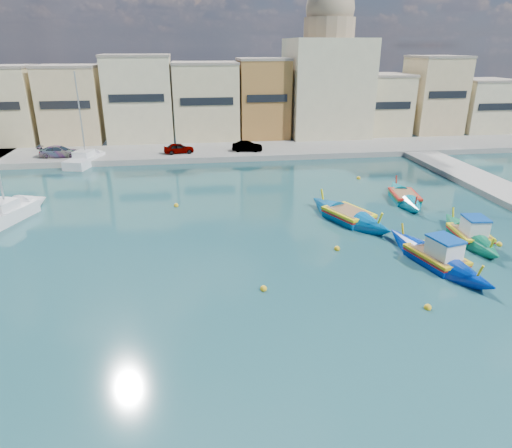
{
  "coord_description": "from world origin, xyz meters",
  "views": [
    {
      "loc": [
        -7.84,
        -20.12,
        11.75
      ],
      "look_at": [
        -4.11,
        6.0,
        1.4
      ],
      "focal_mm": 32.0,
      "sensor_mm": 36.0,
      "label": 1
    }
  ],
  "objects_px": {
    "yacht_north": "(92,158)",
    "yacht_midnorth": "(19,209)",
    "church_block": "(327,73)",
    "luzzu_blue_cabin": "(470,236)",
    "luzzu_turquoise_cabin": "(436,258)",
    "luzzu_cyan_mid": "(404,198)",
    "luzzu_green": "(348,217)"
  },
  "relations": [
    {
      "from": "luzzu_blue_cabin",
      "to": "church_block",
      "type": "bearing_deg",
      "value": 89.44
    },
    {
      "from": "yacht_north",
      "to": "yacht_midnorth",
      "type": "relative_size",
      "value": 0.98
    },
    {
      "from": "yacht_north",
      "to": "yacht_midnorth",
      "type": "xyz_separation_m",
      "value": [
        -2.26,
        -16.47,
        0.01
      ]
    },
    {
      "from": "church_block",
      "to": "yacht_north",
      "type": "distance_m",
      "value": 31.15
    },
    {
      "from": "luzzu_turquoise_cabin",
      "to": "yacht_midnorth",
      "type": "height_order",
      "value": "yacht_midnorth"
    },
    {
      "from": "luzzu_blue_cabin",
      "to": "luzzu_green",
      "type": "height_order",
      "value": "luzzu_blue_cabin"
    },
    {
      "from": "luzzu_turquoise_cabin",
      "to": "luzzu_cyan_mid",
      "type": "relative_size",
      "value": 1.09
    },
    {
      "from": "church_block",
      "to": "yacht_midnorth",
      "type": "height_order",
      "value": "church_block"
    },
    {
      "from": "luzzu_green",
      "to": "yacht_north",
      "type": "bearing_deg",
      "value": 135.55
    },
    {
      "from": "luzzu_blue_cabin",
      "to": "luzzu_cyan_mid",
      "type": "distance_m",
      "value": 8.24
    },
    {
      "from": "church_block",
      "to": "luzzu_blue_cabin",
      "type": "height_order",
      "value": "church_block"
    },
    {
      "from": "luzzu_turquoise_cabin",
      "to": "luzzu_green",
      "type": "bearing_deg",
      "value": 110.13
    },
    {
      "from": "luzzu_turquoise_cabin",
      "to": "luzzu_cyan_mid",
      "type": "distance_m",
      "value": 11.58
    },
    {
      "from": "luzzu_turquoise_cabin",
      "to": "yacht_midnorth",
      "type": "xyz_separation_m",
      "value": [
        -26.62,
        12.2,
        0.08
      ]
    },
    {
      "from": "luzzu_blue_cabin",
      "to": "luzzu_green",
      "type": "distance_m",
      "value": 8.02
    },
    {
      "from": "church_block",
      "to": "luzzu_green",
      "type": "distance_m",
      "value": 32.51
    },
    {
      "from": "church_block",
      "to": "luzzu_green",
      "type": "relative_size",
      "value": 2.21
    },
    {
      "from": "church_block",
      "to": "yacht_north",
      "type": "bearing_deg",
      "value": -161.64
    },
    {
      "from": "luzzu_green",
      "to": "yacht_midnorth",
      "type": "xyz_separation_m",
      "value": [
        -23.9,
        4.75,
        0.12
      ]
    },
    {
      "from": "luzzu_blue_cabin",
      "to": "luzzu_turquoise_cabin",
      "type": "bearing_deg",
      "value": -143.21
    },
    {
      "from": "yacht_midnorth",
      "to": "luzzu_blue_cabin",
      "type": "bearing_deg",
      "value": -16.99
    },
    {
      "from": "luzzu_blue_cabin",
      "to": "yacht_midnorth",
      "type": "bearing_deg",
      "value": 163.01
    },
    {
      "from": "luzzu_cyan_mid",
      "to": "yacht_north",
      "type": "relative_size",
      "value": 0.79
    },
    {
      "from": "luzzu_blue_cabin",
      "to": "yacht_midnorth",
      "type": "height_order",
      "value": "yacht_midnorth"
    },
    {
      "from": "church_block",
      "to": "luzzu_cyan_mid",
      "type": "distance_m",
      "value": 28.26
    },
    {
      "from": "luzzu_cyan_mid",
      "to": "church_block",
      "type": "bearing_deg",
      "value": 87.98
    },
    {
      "from": "luzzu_cyan_mid",
      "to": "yacht_midnorth",
      "type": "height_order",
      "value": "yacht_midnorth"
    },
    {
      "from": "luzzu_blue_cabin",
      "to": "yacht_north",
      "type": "xyz_separation_m",
      "value": [
        -28.23,
        25.78,
        0.08
      ]
    },
    {
      "from": "church_block",
      "to": "luzzu_turquoise_cabin",
      "type": "xyz_separation_m",
      "value": [
        -4.21,
        -38.15,
        -8.07
      ]
    },
    {
      "from": "church_block",
      "to": "luzzu_cyan_mid",
      "type": "xyz_separation_m",
      "value": [
        -0.96,
        -27.04,
        -8.16
      ]
    },
    {
      "from": "church_block",
      "to": "luzzu_cyan_mid",
      "type": "bearing_deg",
      "value": -92.02
    },
    {
      "from": "church_block",
      "to": "luzzu_blue_cabin",
      "type": "xyz_separation_m",
      "value": [
        -0.34,
        -35.26,
        -8.09
      ]
    }
  ]
}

